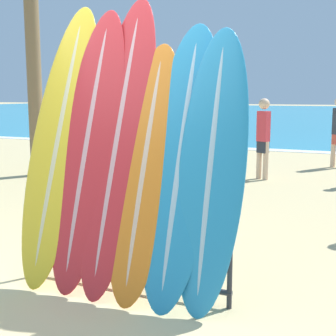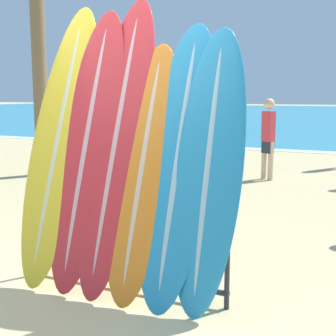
{
  "view_description": "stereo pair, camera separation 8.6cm",
  "coord_description": "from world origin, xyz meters",
  "px_view_note": "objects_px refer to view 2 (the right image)",
  "views": [
    {
      "loc": [
        2.08,
        -3.04,
        1.61
      ],
      "look_at": [
        0.29,
        1.02,
        0.92
      ],
      "focal_mm": 50.0,
      "sensor_mm": 36.0,
      "label": 1
    },
    {
      "loc": [
        2.16,
        -3.01,
        1.61
      ],
      "look_at": [
        0.29,
        1.02,
        0.92
      ],
      "focal_mm": 50.0,
      "sensor_mm": 36.0,
      "label": 2
    }
  ],
  "objects_px": {
    "surfboard_slot_0": "(60,141)",
    "surfboard_slot_1": "(88,146)",
    "surfboard_slot_4": "(179,162)",
    "surfboard_rack": "(127,234)",
    "surfboard_slot_3": "(143,170)",
    "person_far_left": "(268,136)",
    "surfboard_slot_2": "(117,141)",
    "surfboard_slot_5": "(209,169)"
  },
  "relations": [
    {
      "from": "surfboard_rack",
      "to": "person_far_left",
      "type": "relative_size",
      "value": 1.14
    },
    {
      "from": "surfboard_slot_0",
      "to": "surfboard_slot_1",
      "type": "height_order",
      "value": "surfboard_slot_0"
    },
    {
      "from": "surfboard_slot_1",
      "to": "surfboard_slot_2",
      "type": "height_order",
      "value": "surfboard_slot_2"
    },
    {
      "from": "surfboard_slot_0",
      "to": "surfboard_slot_5",
      "type": "height_order",
      "value": "surfboard_slot_0"
    },
    {
      "from": "surfboard_slot_3",
      "to": "person_far_left",
      "type": "bearing_deg",
      "value": 92.8
    },
    {
      "from": "surfboard_rack",
      "to": "surfboard_slot_0",
      "type": "xyz_separation_m",
      "value": [
        -0.72,
        0.09,
        0.73
      ]
    },
    {
      "from": "surfboard_slot_2",
      "to": "surfboard_slot_5",
      "type": "xyz_separation_m",
      "value": [
        0.84,
        -0.08,
        -0.16
      ]
    },
    {
      "from": "surfboard_slot_2",
      "to": "surfboard_slot_5",
      "type": "bearing_deg",
      "value": -5.74
    },
    {
      "from": "surfboard_slot_2",
      "to": "person_far_left",
      "type": "bearing_deg",
      "value": 89.92
    },
    {
      "from": "surfboard_rack",
      "to": "surfboard_slot_4",
      "type": "relative_size",
      "value": 0.8
    },
    {
      "from": "surfboard_rack",
      "to": "surfboard_slot_2",
      "type": "xyz_separation_m",
      "value": [
        -0.14,
        0.1,
        0.75
      ]
    },
    {
      "from": "surfboard_rack",
      "to": "surfboard_slot_2",
      "type": "relative_size",
      "value": 0.72
    },
    {
      "from": "surfboard_rack",
      "to": "surfboard_slot_1",
      "type": "relative_size",
      "value": 0.74
    },
    {
      "from": "surfboard_slot_0",
      "to": "surfboard_slot_3",
      "type": "bearing_deg",
      "value": -4.26
    },
    {
      "from": "surfboard_slot_4",
      "to": "surfboard_slot_2",
      "type": "bearing_deg",
      "value": 175.43
    },
    {
      "from": "surfboard_slot_1",
      "to": "surfboard_slot_3",
      "type": "bearing_deg",
      "value": -4.76
    },
    {
      "from": "surfboard_slot_1",
      "to": "surfboard_slot_2",
      "type": "bearing_deg",
      "value": 6.13
    },
    {
      "from": "surfboard_slot_5",
      "to": "person_far_left",
      "type": "height_order",
      "value": "surfboard_slot_5"
    },
    {
      "from": "surfboard_rack",
      "to": "surfboard_slot_1",
      "type": "height_order",
      "value": "surfboard_slot_1"
    },
    {
      "from": "surfboard_slot_4",
      "to": "surfboard_rack",
      "type": "bearing_deg",
      "value": -173.17
    },
    {
      "from": "surfboard_rack",
      "to": "surfboard_slot_3",
      "type": "height_order",
      "value": "surfboard_slot_3"
    },
    {
      "from": "surfboard_slot_3",
      "to": "surfboard_slot_2",
      "type": "bearing_deg",
      "value": 165.0
    },
    {
      "from": "surfboard_rack",
      "to": "surfboard_slot_4",
      "type": "height_order",
      "value": "surfboard_slot_4"
    },
    {
      "from": "surfboard_slot_2",
      "to": "surfboard_slot_5",
      "type": "height_order",
      "value": "surfboard_slot_2"
    },
    {
      "from": "surfboard_slot_1",
      "to": "surfboard_slot_3",
      "type": "distance_m",
      "value": 0.58
    },
    {
      "from": "surfboard_slot_0",
      "to": "surfboard_slot_1",
      "type": "xyz_separation_m",
      "value": [
        0.31,
        -0.02,
        -0.03
      ]
    },
    {
      "from": "surfboard_slot_3",
      "to": "surfboard_slot_4",
      "type": "bearing_deg",
      "value": 5.7
    },
    {
      "from": "surfboard_slot_1",
      "to": "person_far_left",
      "type": "height_order",
      "value": "surfboard_slot_1"
    },
    {
      "from": "surfboard_slot_0",
      "to": "surfboard_slot_2",
      "type": "bearing_deg",
      "value": 1.13
    },
    {
      "from": "surfboard_slot_1",
      "to": "person_far_left",
      "type": "distance_m",
      "value": 5.56
    },
    {
      "from": "surfboard_slot_1",
      "to": "person_far_left",
      "type": "xyz_separation_m",
      "value": [
        0.28,
        5.54,
        -0.34
      ]
    },
    {
      "from": "surfboard_slot_0",
      "to": "surfboard_slot_5",
      "type": "distance_m",
      "value": 1.43
    },
    {
      "from": "person_far_left",
      "to": "surfboard_slot_2",
      "type": "bearing_deg",
      "value": -63.56
    },
    {
      "from": "surfboard_slot_0",
      "to": "person_far_left",
      "type": "height_order",
      "value": "surfboard_slot_0"
    },
    {
      "from": "surfboard_slot_2",
      "to": "surfboard_slot_5",
      "type": "distance_m",
      "value": 0.86
    },
    {
      "from": "surfboard_slot_0",
      "to": "surfboard_slot_5",
      "type": "relative_size",
      "value": 1.14
    },
    {
      "from": "surfboard_slot_3",
      "to": "surfboard_slot_5",
      "type": "relative_size",
      "value": 0.96
    },
    {
      "from": "surfboard_slot_0",
      "to": "surfboard_slot_2",
      "type": "xyz_separation_m",
      "value": [
        0.58,
        0.01,
        0.02
      ]
    },
    {
      "from": "surfboard_slot_2",
      "to": "person_far_left",
      "type": "distance_m",
      "value": 5.52
    },
    {
      "from": "surfboard_slot_0",
      "to": "person_far_left",
      "type": "bearing_deg",
      "value": 83.95
    },
    {
      "from": "surfboard_slot_1",
      "to": "surfboard_slot_2",
      "type": "distance_m",
      "value": 0.28
    },
    {
      "from": "surfboard_slot_2",
      "to": "surfboard_slot_3",
      "type": "height_order",
      "value": "surfboard_slot_2"
    }
  ]
}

